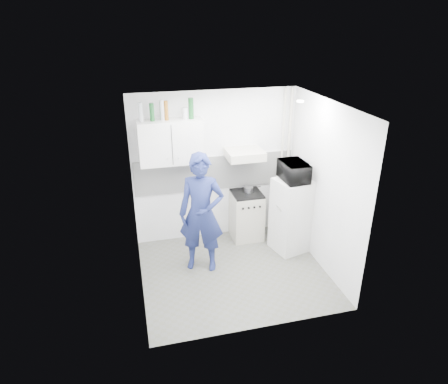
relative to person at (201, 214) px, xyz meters
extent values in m
plane|color=#595A56|center=(0.44, -0.28, -0.94)|extent=(2.80, 2.80, 0.00)
plane|color=white|center=(0.44, -0.28, 1.66)|extent=(2.80, 2.80, 0.00)
plane|color=white|center=(0.44, 0.97, 0.36)|extent=(2.80, 0.00, 2.80)
plane|color=white|center=(-0.96, -0.28, 0.36)|extent=(0.00, 2.60, 2.60)
plane|color=white|center=(1.84, -0.28, 0.36)|extent=(0.00, 2.60, 2.60)
imported|color=navy|center=(0.00, 0.00, 0.00)|extent=(0.80, 0.65, 1.88)
cube|color=beige|center=(0.94, 0.72, -0.52)|extent=(0.52, 0.52, 0.84)
cube|color=white|center=(1.54, 0.16, -0.31)|extent=(0.64, 0.64, 1.27)
cube|color=black|center=(0.94, 0.72, -0.09)|extent=(0.50, 0.50, 0.03)
cylinder|color=silver|center=(0.98, 0.76, -0.03)|extent=(0.16, 0.16, 0.09)
imported|color=black|center=(1.54, 0.16, 0.47)|extent=(0.56, 0.39, 0.30)
cylinder|color=#B2B7BC|center=(-0.74, 0.79, 1.40)|extent=(0.07, 0.07, 0.29)
cylinder|color=#144C1E|center=(-0.57, 0.79, 1.39)|extent=(0.07, 0.07, 0.27)
cylinder|color=silver|center=(-0.42, 0.79, 1.41)|extent=(0.07, 0.07, 0.31)
cylinder|color=brown|center=(-0.36, 0.79, 1.41)|extent=(0.07, 0.07, 0.30)
cylinder|color=#B2B7BC|center=(-0.07, 0.79, 1.35)|extent=(0.09, 0.09, 0.18)
cylinder|color=#144C1E|center=(0.03, 0.79, 1.42)|extent=(0.08, 0.08, 0.32)
cube|color=white|center=(-0.31, 0.79, 0.91)|extent=(1.00, 0.35, 0.70)
cube|color=beige|center=(0.89, 0.72, 0.63)|extent=(0.60, 0.50, 0.14)
cube|color=white|center=(0.44, 0.95, 0.26)|extent=(2.74, 0.03, 0.60)
cylinder|color=beige|center=(1.74, 0.89, 0.36)|extent=(0.05, 0.05, 2.60)
cylinder|color=beige|center=(1.62, 0.89, 0.36)|extent=(0.04, 0.04, 2.60)
cylinder|color=white|center=(1.44, -0.08, 1.63)|extent=(0.10, 0.10, 0.02)
camera|label=1|loc=(-0.98, -5.27, 2.74)|focal=32.00mm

